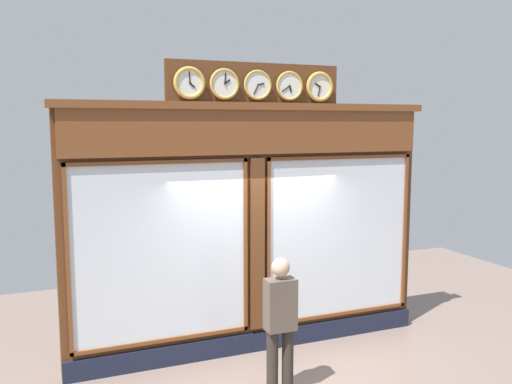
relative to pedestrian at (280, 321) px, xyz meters
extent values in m
cube|color=#5B3319|center=(-0.23, -1.46, 0.79)|extent=(5.28, 0.30, 3.43)
cube|color=#191E33|center=(-0.23, -1.29, -0.79)|extent=(5.28, 0.08, 0.28)
cube|color=brown|center=(-0.23, -1.27, 2.20)|extent=(5.17, 0.08, 0.60)
cube|color=brown|center=(-0.23, -1.29, 2.55)|extent=(5.39, 0.20, 0.10)
cube|color=silver|center=(-1.57, -1.30, 0.64)|extent=(2.29, 0.02, 2.33)
cube|color=brown|center=(-1.57, -1.28, 1.83)|extent=(2.39, 0.04, 0.05)
cube|color=brown|center=(-1.57, -1.28, -0.56)|extent=(2.39, 0.04, 0.05)
cube|color=brown|center=(-2.74, -1.28, 0.64)|extent=(0.05, 0.04, 2.43)
cube|color=brown|center=(-0.40, -1.28, 0.64)|extent=(0.05, 0.04, 2.43)
cube|color=silver|center=(1.12, -1.30, 0.64)|extent=(2.29, 0.02, 2.33)
cube|color=brown|center=(1.12, -1.28, 1.83)|extent=(2.39, 0.04, 0.05)
cube|color=brown|center=(1.12, -1.28, -0.56)|extent=(2.39, 0.04, 0.05)
cube|color=brown|center=(2.29, -1.28, 0.64)|extent=(0.05, 0.04, 2.43)
cube|color=brown|center=(-0.05, -1.28, 0.64)|extent=(0.05, 0.04, 2.43)
cube|color=#5B3319|center=(-0.23, -1.28, 0.64)|extent=(0.20, 0.10, 2.43)
cube|color=#5B3319|center=(-0.23, -1.33, 2.84)|extent=(2.50, 0.06, 0.60)
cylinder|color=white|center=(-1.17, -1.25, 2.84)|extent=(0.34, 0.02, 0.34)
torus|color=gold|center=(-1.17, -1.25, 2.84)|extent=(0.42, 0.06, 0.42)
cube|color=black|center=(-1.13, -1.24, 2.86)|extent=(0.09, 0.01, 0.06)
cube|color=black|center=(-1.16, -1.24, 2.77)|extent=(0.04, 0.01, 0.14)
sphere|color=black|center=(-1.17, -1.23, 2.84)|extent=(0.02, 0.02, 0.02)
cylinder|color=white|center=(-0.70, -1.25, 2.84)|extent=(0.34, 0.02, 0.34)
torus|color=gold|center=(-0.70, -1.25, 2.84)|extent=(0.40, 0.04, 0.40)
cube|color=black|center=(-0.71, -1.24, 2.79)|extent=(0.04, 0.01, 0.09)
cube|color=black|center=(-0.64, -1.24, 2.80)|extent=(0.12, 0.01, 0.09)
sphere|color=black|center=(-0.70, -1.23, 2.84)|extent=(0.02, 0.02, 0.02)
cylinder|color=white|center=(-0.23, -1.25, 2.84)|extent=(0.34, 0.02, 0.34)
torus|color=gold|center=(-0.23, -1.25, 2.84)|extent=(0.40, 0.04, 0.40)
cube|color=black|center=(-0.27, -1.24, 2.85)|extent=(0.09, 0.01, 0.04)
cube|color=black|center=(-0.19, -1.24, 2.77)|extent=(0.07, 0.01, 0.13)
sphere|color=black|center=(-0.23, -1.23, 2.84)|extent=(0.02, 0.02, 0.02)
cylinder|color=white|center=(0.25, -1.25, 2.84)|extent=(0.34, 0.02, 0.34)
torus|color=gold|center=(0.25, -1.25, 2.84)|extent=(0.41, 0.04, 0.41)
cube|color=black|center=(0.21, -1.24, 2.86)|extent=(0.08, 0.01, 0.07)
cube|color=black|center=(0.24, -1.24, 2.91)|extent=(0.03, 0.01, 0.14)
sphere|color=black|center=(0.25, -1.23, 2.84)|extent=(0.02, 0.02, 0.02)
cylinder|color=white|center=(0.72, -1.25, 2.84)|extent=(0.34, 0.02, 0.34)
torus|color=gold|center=(0.72, -1.25, 2.84)|extent=(0.42, 0.06, 0.42)
cube|color=black|center=(0.69, -1.24, 2.81)|extent=(0.08, 0.01, 0.07)
cube|color=black|center=(0.72, -1.24, 2.91)|extent=(0.01, 0.01, 0.14)
sphere|color=black|center=(0.72, -1.23, 2.84)|extent=(0.02, 0.02, 0.02)
cylinder|color=#312A24|center=(0.10, 0.00, -0.52)|extent=(0.14, 0.14, 0.82)
cylinder|color=#312A24|center=(-0.10, 0.00, -0.52)|extent=(0.14, 0.14, 0.82)
cube|color=brown|center=(0.00, 0.00, 0.20)|extent=(0.36, 0.23, 0.62)
sphere|color=tan|center=(0.00, 0.00, 0.65)|extent=(0.22, 0.22, 0.22)
camera|label=1|loc=(2.61, 5.61, 2.32)|focal=38.07mm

